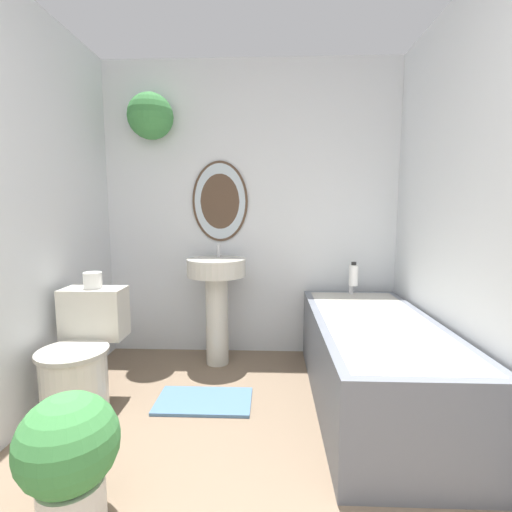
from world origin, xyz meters
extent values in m
cube|color=silver|center=(0.00, 2.92, 1.20)|extent=(2.51, 0.06, 2.40)
ellipsoid|color=#4C3828|center=(-0.25, 2.87, 1.28)|extent=(0.46, 0.02, 0.66)
ellipsoid|color=silver|center=(-0.25, 2.87, 1.28)|extent=(0.42, 0.01, 0.62)
cylinder|color=silver|center=(-0.78, 2.78, 2.01)|extent=(0.16, 0.16, 0.09)
sphere|color=#3D8442|center=(-0.78, 2.78, 1.94)|extent=(0.35, 0.35, 0.35)
cylinder|color=beige|center=(-0.94, 1.76, 0.21)|extent=(0.36, 0.36, 0.41)
cylinder|color=#B1ADA0|center=(-0.94, 1.76, 0.42)|extent=(0.39, 0.39, 0.02)
cube|color=beige|center=(-0.94, 2.04, 0.57)|extent=(0.38, 0.20, 0.32)
cylinder|color=beige|center=(-0.25, 2.62, 0.35)|extent=(0.18, 0.18, 0.70)
cylinder|color=beige|center=(-0.25, 2.62, 0.77)|extent=(0.45, 0.45, 0.13)
cylinder|color=silver|center=(-0.25, 2.75, 0.89)|extent=(0.02, 0.02, 0.10)
cube|color=slate|center=(0.81, 2.03, 0.27)|extent=(0.73, 1.62, 0.54)
cube|color=beige|center=(0.81, 2.03, 0.52)|extent=(0.63, 1.52, 0.04)
cylinder|color=silver|center=(0.81, 2.74, 0.58)|extent=(0.04, 0.04, 0.08)
cylinder|color=white|center=(0.81, 2.70, 0.70)|extent=(0.07, 0.07, 0.16)
cylinder|color=black|center=(0.81, 2.70, 0.80)|extent=(0.04, 0.04, 0.02)
cylinder|color=silver|center=(-0.60, 1.09, 0.09)|extent=(0.25, 0.25, 0.18)
sphere|color=#3D8442|center=(-0.60, 1.09, 0.34)|extent=(0.38, 0.38, 0.38)
cube|color=#4C7093|center=(-0.25, 2.01, 0.01)|extent=(0.60, 0.34, 0.02)
cylinder|color=white|center=(-0.94, 2.04, 0.78)|extent=(0.11, 0.11, 0.10)
camera|label=1|loc=(0.16, -0.18, 1.22)|focal=26.00mm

